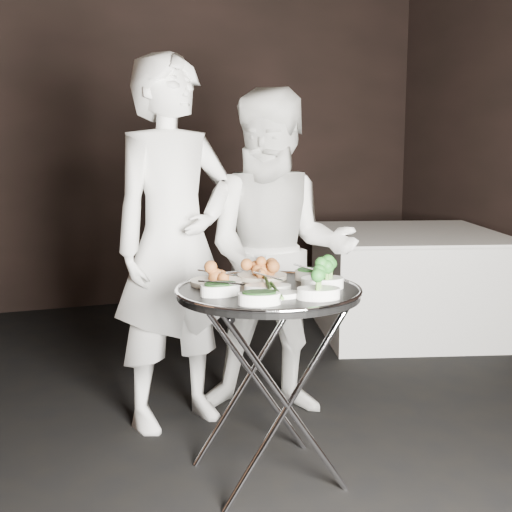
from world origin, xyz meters
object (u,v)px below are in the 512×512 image
object	(u,v)px
tray_stand	(268,376)
waiter_left	(174,244)
serving_tray	(268,292)
waiter_right	(278,254)
dining_table	(404,282)

from	to	relation	value
tray_stand	waiter_left	world-z (taller)	waiter_left
tray_stand	waiter_left	xyz separation A→B (m)	(-0.22, 0.74, 0.47)
serving_tray	waiter_right	world-z (taller)	waiter_right
waiter_left	tray_stand	bearing A→B (deg)	-90.80
serving_tray	waiter_left	size ratio (longest dim) A/B	0.42
tray_stand	dining_table	xyz separation A→B (m)	(1.77, 1.79, -0.07)
tray_stand	dining_table	distance (m)	2.52
dining_table	waiter_right	bearing A→B (deg)	-143.24
tray_stand	serving_tray	xyz separation A→B (m)	(-0.00, 0.00, 0.37)
serving_tray	dining_table	size ratio (longest dim) A/B	0.58
tray_stand	waiter_right	size ratio (longest dim) A/B	0.48
waiter_left	waiter_right	distance (m)	0.55
waiter_left	dining_table	xyz separation A→B (m)	(1.99, 1.05, -0.55)
serving_tray	dining_table	distance (m)	2.56
tray_stand	dining_table	size ratio (longest dim) A/B	0.61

